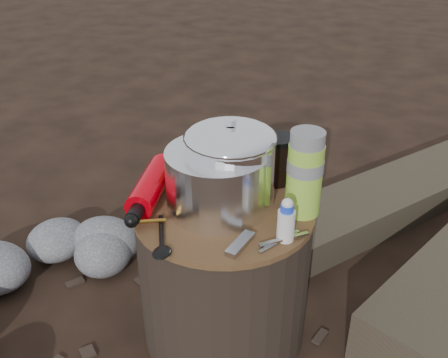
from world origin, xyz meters
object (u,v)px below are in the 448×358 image
(camping_pot, at_px, (230,165))
(thermos, at_px, (305,174))
(travel_mug, at_px, (276,160))
(fuel_bottle, at_px, (151,186))
(stump, at_px, (224,272))

(camping_pot, bearing_deg, thermos, 6.43)
(camping_pot, height_order, thermos, camping_pot)
(camping_pot, relative_size, thermos, 1.02)
(travel_mug, bearing_deg, fuel_bottle, -146.63)
(stump, relative_size, camping_pot, 2.07)
(stump, distance_m, travel_mug, 0.32)
(travel_mug, bearing_deg, camping_pot, -119.10)
(stump, distance_m, fuel_bottle, 0.30)
(stump, xyz_separation_m, travel_mug, (0.09, 0.16, 0.26))
(stump, xyz_separation_m, fuel_bottle, (-0.18, -0.02, 0.23))
(camping_pot, distance_m, travel_mug, 0.17)
(fuel_bottle, bearing_deg, stump, -4.52)
(fuel_bottle, distance_m, thermos, 0.38)
(camping_pot, distance_m, fuel_bottle, 0.21)
(thermos, xyz_separation_m, travel_mug, (-0.09, 0.12, -0.04))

